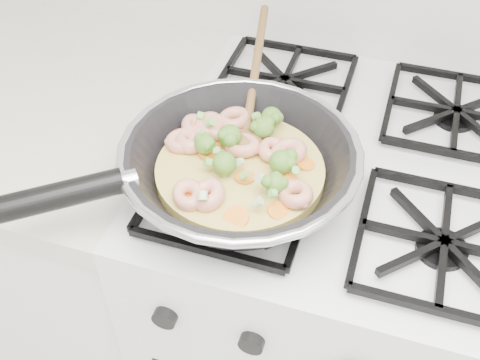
% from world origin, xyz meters
% --- Properties ---
extents(stove, '(0.60, 0.60, 0.92)m').
position_xyz_m(stove, '(0.00, 1.70, 0.46)').
color(stove, white).
rests_on(stove, ground).
extents(counter_left, '(1.00, 0.60, 0.90)m').
position_xyz_m(counter_left, '(-0.80, 1.70, 0.45)').
color(counter_left, white).
rests_on(counter_left, ground).
extents(skillet, '(0.45, 0.56, 0.11)m').
position_xyz_m(skillet, '(-0.15, 1.57, 0.96)').
color(skillet, black).
rests_on(skillet, stove).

